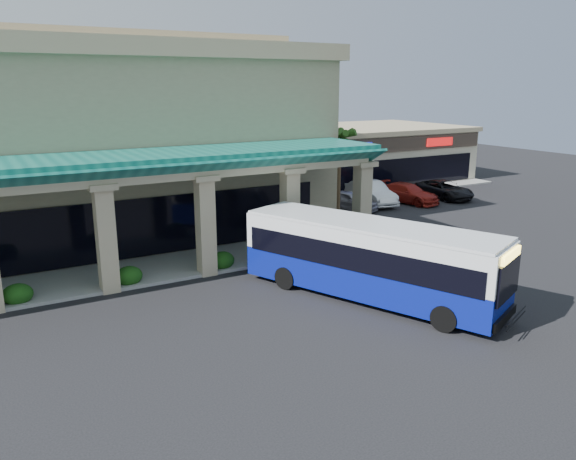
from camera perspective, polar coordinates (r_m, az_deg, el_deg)
ground at (r=23.80m, az=3.35°, el=-6.88°), size 110.00×110.00×0.00m
main_building at (r=34.87m, az=-23.10°, el=8.47°), size 30.80×14.80×11.35m
arcade at (r=26.29m, az=-19.89°, el=0.84°), size 30.00×6.20×5.70m
strip_mall at (r=52.50m, az=5.54°, el=7.70°), size 22.50×12.50×4.90m
palm_0 at (r=36.43m, az=5.17°, el=6.01°), size 2.40×2.40×6.60m
palm_1 at (r=39.50m, az=3.85°, el=6.12°), size 2.40×2.40×5.80m
broadleaf_tree at (r=42.81m, az=-2.14°, el=6.13°), size 2.60×2.60×4.81m
transit_bus at (r=23.43m, az=8.23°, el=-3.14°), size 7.04×11.79×3.26m
pedestrian at (r=26.82m, az=16.04°, el=-2.73°), size 0.50×0.74×1.96m
car_silver at (r=40.04m, az=6.30°, el=2.99°), size 2.95×4.46×1.41m
car_white at (r=42.31m, az=8.42°, el=3.75°), size 2.52×5.38×1.71m
car_red at (r=43.35m, az=12.02°, el=3.68°), size 3.27×5.38×1.46m
car_gray at (r=45.72m, az=15.57°, el=3.99°), size 2.41×5.08×1.40m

